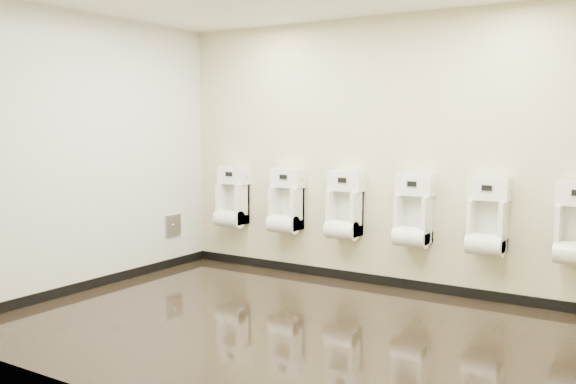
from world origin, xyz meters
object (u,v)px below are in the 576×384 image
object	(u,v)px
urinal_4	(487,222)
access_panel	(173,225)
urinal_0	(232,201)
urinal_2	(344,210)
urinal_3	(413,216)
urinal_1	(286,206)

from	to	relation	value
urinal_4	access_panel	bearing A→B (deg)	-173.25
urinal_0	urinal_2	size ratio (longest dim) A/B	1.00
access_panel	urinal_4	size ratio (longest dim) A/B	0.35
urinal_2	urinal_3	xyz separation A→B (m)	(0.78, 0.00, 0.00)
access_panel	urinal_4	bearing A→B (deg)	6.75
urinal_1	urinal_2	distance (m)	0.74
urinal_0	urinal_4	world-z (taller)	same
urinal_1	urinal_3	bearing A→B (deg)	0.00
urinal_0	urinal_4	distance (m)	3.01
urinal_1	urinal_3	size ratio (longest dim) A/B	1.00
urinal_3	urinal_4	xyz separation A→B (m)	(0.73, 0.00, 0.00)
urinal_1	urinal_4	world-z (taller)	same
access_panel	urinal_4	world-z (taller)	urinal_4
urinal_2	urinal_4	bearing A→B (deg)	0.00
access_panel	urinal_3	size ratio (longest dim) A/B	0.35
urinal_3	urinal_4	size ratio (longest dim) A/B	1.00
access_panel	urinal_4	distance (m)	3.61
urinal_2	urinal_4	distance (m)	1.51
urinal_0	urinal_4	bearing A→B (deg)	0.00
access_panel	urinal_3	xyz separation A→B (m)	(2.84, 0.42, 0.28)
access_panel	urinal_3	world-z (taller)	urinal_3
access_panel	urinal_3	distance (m)	2.89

